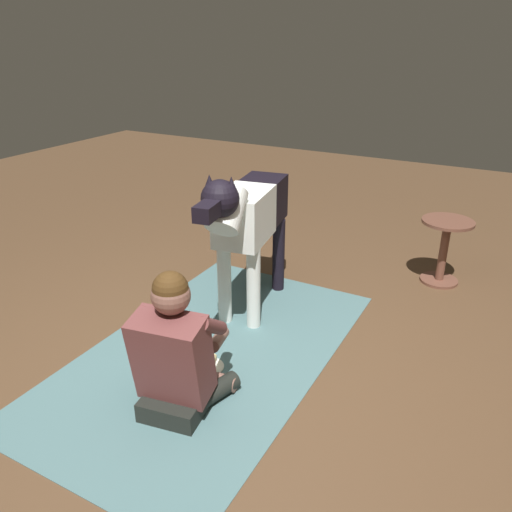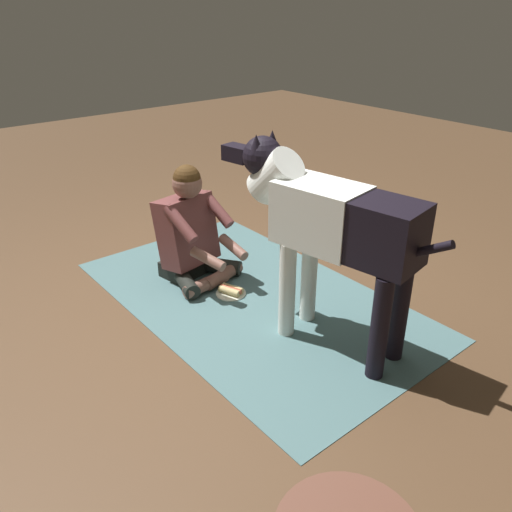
{
  "view_description": "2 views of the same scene",
  "coord_description": "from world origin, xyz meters",
  "px_view_note": "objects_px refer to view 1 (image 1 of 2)",
  "views": [
    {
      "loc": [
        2.16,
        1.48,
        1.99
      ],
      "look_at": [
        -0.41,
        0.08,
        0.7
      ],
      "focal_mm": 35.59,
      "sensor_mm": 36.0,
      "label": 1
    },
    {
      "loc": [
        -2.63,
        1.78,
        1.89
      ],
      "look_at": [
        -0.39,
        -0.06,
        0.44
      ],
      "focal_mm": 36.33,
      "sensor_mm": 36.0,
      "label": 2
    }
  ],
  "objects_px": {
    "large_dog": "(247,218)",
    "round_side_table": "(444,246)",
    "hot_dog_on_plate": "(207,364)",
    "person_sitting_on_floor": "(177,354)"
  },
  "relations": [
    {
      "from": "large_dog",
      "to": "hot_dog_on_plate",
      "type": "xyz_separation_m",
      "value": [
        0.76,
        0.13,
        -0.74
      ]
    },
    {
      "from": "hot_dog_on_plate",
      "to": "person_sitting_on_floor",
      "type": "bearing_deg",
      "value": 9.45
    },
    {
      "from": "round_side_table",
      "to": "hot_dog_on_plate",
      "type": "bearing_deg",
      "value": -28.42
    },
    {
      "from": "person_sitting_on_floor",
      "to": "hot_dog_on_plate",
      "type": "height_order",
      "value": "person_sitting_on_floor"
    },
    {
      "from": "hot_dog_on_plate",
      "to": "round_side_table",
      "type": "bearing_deg",
      "value": 151.58
    },
    {
      "from": "person_sitting_on_floor",
      "to": "hot_dog_on_plate",
      "type": "bearing_deg",
      "value": -170.55
    },
    {
      "from": "hot_dog_on_plate",
      "to": "round_side_table",
      "type": "height_order",
      "value": "round_side_table"
    },
    {
      "from": "large_dog",
      "to": "round_side_table",
      "type": "bearing_deg",
      "value": 135.64
    },
    {
      "from": "large_dog",
      "to": "round_side_table",
      "type": "height_order",
      "value": "large_dog"
    },
    {
      "from": "large_dog",
      "to": "hot_dog_on_plate",
      "type": "bearing_deg",
      "value": 9.45
    }
  ]
}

